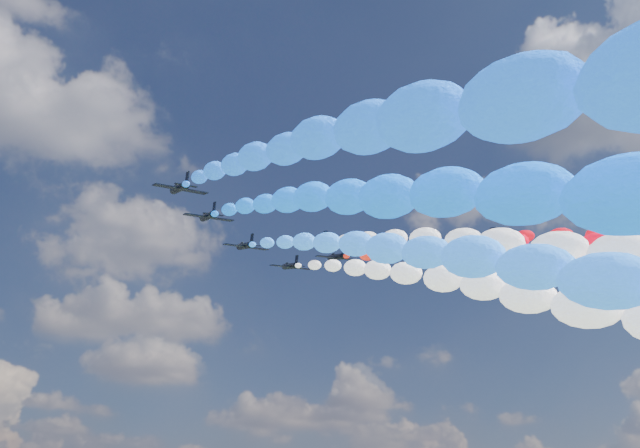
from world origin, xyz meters
name	(u,v)px	position (x,y,z in m)	size (l,w,h in m)	color
jet_0	(180,188)	(-29.28, -7.39, 94.48)	(8.71, 11.67, 2.57)	black
trail_0	(341,159)	(-29.28, -71.79, 71.05)	(5.88, 125.11, 50.20)	blue
jet_1	(208,216)	(-21.81, 3.16, 94.48)	(8.71, 11.67, 2.57)	black
trail_1	(368,217)	(-21.81, -61.23, 71.05)	(5.88, 125.11, 50.20)	blue
jet_2	(245,246)	(-11.00, 15.84, 94.48)	(8.71, 11.67, 2.57)	black
trail_2	(406,267)	(-11.00, -48.55, 71.05)	(5.88, 125.11, 50.20)	#277AFF
jet_3	(316,243)	(1.29, 9.16, 94.48)	(8.71, 11.67, 2.57)	black
trail_3	(531,263)	(1.29, -55.24, 71.05)	(5.88, 125.11, 50.20)	white
jet_4	(290,266)	(1.68, 24.70, 94.48)	(8.71, 11.67, 2.57)	black
trail_4	(460,298)	(1.68, -39.69, 71.05)	(5.88, 125.11, 50.20)	white
jet_5	(337,257)	(8.34, 15.34, 94.48)	(8.71, 11.67, 2.57)	black
trail_5	(548,284)	(8.34, -49.05, 71.05)	(5.88, 125.11, 50.20)	red
jet_6	(412,246)	(19.36, 3.48, 94.48)	(8.71, 11.67, 2.57)	black
jet_7	(479,240)	(29.59, -4.43, 94.48)	(8.71, 11.67, 2.57)	black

